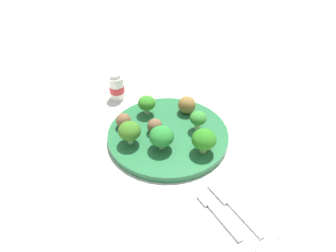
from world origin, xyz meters
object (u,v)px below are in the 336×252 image
broccoli_floret_far_rim (162,137)px  yogurt_bottle (117,87)px  meatball_front_left (187,105)px  meatball_back_right (155,126)px  napkin (228,213)px  knife (233,205)px  broccoli_floret_center (130,131)px  broccoli_floret_back_left (147,103)px  meatball_mid_right (124,121)px  broccoli_floret_mid_left (204,140)px  fork (217,212)px  plate (168,135)px  broccoli_floret_near_rim (198,119)px

broccoli_floret_far_rim → yogurt_bottle: (0.25, -0.00, -0.01)m
meatball_front_left → meatball_back_right: bearing=104.5°
napkin → knife: (0.01, -0.02, 0.00)m
meatball_front_left → yogurt_bottle: yogurt_bottle is taller
broccoli_floret_far_rim → broccoli_floret_center: bearing=46.2°
broccoli_floret_back_left → knife: (-0.32, -0.01, -0.04)m
broccoli_floret_far_rim → meatball_mid_right: bearing=20.7°
broccoli_floret_back_left → meatball_front_left: 0.10m
meatball_front_left → knife: (-0.28, 0.08, -0.03)m
broccoli_floret_mid_left → meatball_mid_right: size_ratio=1.57×
broccoli_floret_far_rim → broccoli_floret_mid_left: bearing=-127.8°
broccoli_floret_back_left → meatball_mid_right: (-0.02, 0.07, -0.01)m
meatball_front_left → fork: bearing=158.1°
plate → broccoli_floret_near_rim: bearing=-110.9°
fork → knife: size_ratio=0.83×
plate → napkin: size_ratio=1.65×
broccoli_floret_mid_left → meatball_back_right: size_ratio=1.59×
broccoli_floret_far_rim → broccoli_floret_center: (0.05, 0.05, 0.00)m
broccoli_floret_back_left → meatball_back_right: (-0.07, 0.02, -0.01)m
broccoli_floret_back_left → yogurt_bottle: 0.13m
yogurt_bottle → napkin: bearing=-177.4°
broccoli_floret_mid_left → broccoli_floret_near_rim: (0.07, -0.03, -0.00)m
yogurt_bottle → broccoli_floret_near_rim: bearing=-157.3°
meatball_mid_right → napkin: meatball_mid_right is taller
plate → meatball_back_right: meatball_back_right is taller
yogurt_bottle → broccoli_floret_center: bearing=164.2°
broccoli_floret_mid_left → broccoli_floret_far_rim: (0.06, 0.07, -0.00)m
broccoli_floret_far_rim → meatball_front_left: (0.08, -0.12, -0.01)m
meatball_back_right → broccoli_floret_back_left: bearing=-13.5°
broccoli_floret_mid_left → meatball_front_left: (0.14, -0.05, -0.01)m
broccoli_floret_back_left → meatball_front_left: bearing=-116.6°
napkin → fork: size_ratio=1.42×
meatball_front_left → broccoli_floret_near_rim: bearing=167.8°
broccoli_floret_center → napkin: size_ratio=0.32×
broccoli_floret_center → fork: (-0.25, -0.06, -0.04)m
broccoli_floret_mid_left → fork: bearing=155.1°
broccoli_floret_mid_left → meatball_mid_right: bearing=34.5°
plate → broccoli_floret_near_rim: size_ratio=5.67×
broccoli_floret_mid_left → napkin: (-0.15, 0.05, -0.05)m
broccoli_floret_mid_left → knife: bearing=168.4°
broccoli_floret_near_rim → broccoli_floret_mid_left: bearing=155.2°
yogurt_bottle → knife: bearing=-175.1°
meatball_back_right → yogurt_bottle: yogurt_bottle is taller
broccoli_floret_back_left → knife: size_ratio=0.34×
broccoli_floret_near_rim → broccoli_floret_back_left: (0.11, 0.07, -0.00)m
knife → fork: bearing=86.3°
broccoli_floret_far_rim → yogurt_bottle: size_ratio=0.73×
meatball_back_right → meatball_front_left: (0.03, -0.10, 0.00)m
broccoli_floret_center → meatball_back_right: bearing=-85.9°
meatball_front_left → napkin: meatball_front_left is taller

